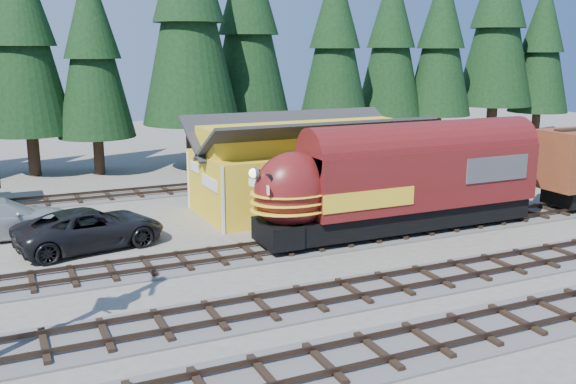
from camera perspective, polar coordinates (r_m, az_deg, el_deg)
name	(u,v)px	position (r m, az deg, el deg)	size (l,w,h in m)	color
ground	(415,263)	(27.98, 11.24, -6.19)	(120.00, 120.00, 0.00)	#6B665B
track_siding	(524,215)	(37.20, 20.21, -1.93)	(68.00, 3.20, 0.33)	#4C4947
track_spur	(105,197)	(40.73, -15.93, -0.41)	(32.00, 3.20, 0.33)	#4C4947
depot	(307,157)	(36.01, 1.66, 3.12)	(12.80, 7.00, 5.30)	yellow
conifer_backdrop	(304,31)	(51.34, 1.40, 14.13)	(78.14, 22.59, 17.30)	black
locomotive	(393,186)	(31.31, 9.34, 0.53)	(15.21, 3.02, 4.13)	black
pickup_truck_a	(90,228)	(30.54, -17.16, -3.11)	(3.06, 6.63, 1.84)	black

